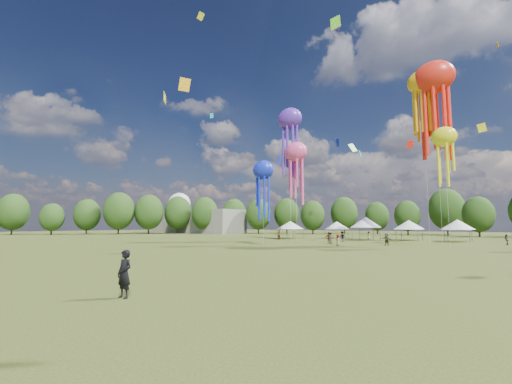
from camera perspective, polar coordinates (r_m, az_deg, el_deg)
The scene contains 10 objects.
ground at distance 21.85m, azimuth -27.44°, elevation -12.80°, with size 300.00×300.00×0.00m, color #384416.
observer_main at distance 14.71m, azimuth -21.85°, elevation -13.02°, with size 0.70×0.46×1.93m, color black.
spectator_near at distance 51.66m, azimuth 12.84°, elevation -7.86°, with size 0.83×0.65×1.72m, color gray.
spectators_far at distance 56.73m, azimuth 17.81°, elevation -7.53°, with size 36.85×25.42×1.86m.
festival_tents at distance 68.74m, azimuth 18.49°, elevation -5.34°, with size 36.05×12.51×4.45m.
show_kites at distance 57.64m, azimuth 18.26°, elevation 11.18°, with size 29.70×20.13×27.85m.
small_kites at distance 59.26m, azimuth 18.91°, elevation 21.84°, with size 66.42×57.41×44.78m.
treeline at distance 75.57m, azimuth 19.69°, elevation -2.63°, with size 201.57×95.24×13.43m.
hangar at distance 122.42m, azimuth -10.67°, elevation -5.10°, with size 40.00×12.00×8.00m, color gray.
radome at distance 138.69m, azimuth -13.16°, elevation -2.63°, with size 9.00×9.00×16.00m.
Camera 1 is at (19.59, -9.23, 2.94)m, focal length 23.08 mm.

